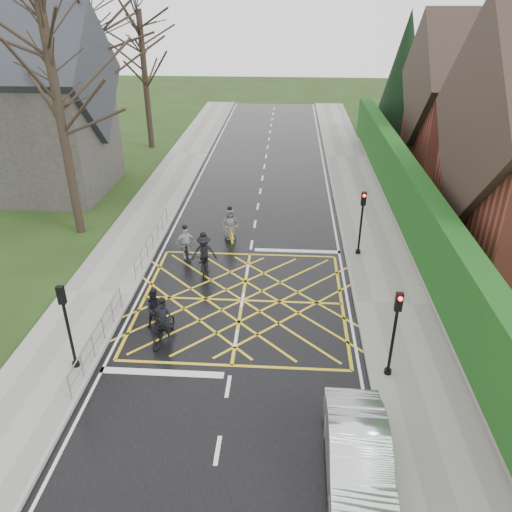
# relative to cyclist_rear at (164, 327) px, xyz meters

# --- Properties ---
(ground) EXTENTS (120.00, 120.00, 0.00)m
(ground) POSITION_rel_cyclist_rear_xyz_m (2.54, 2.76, -0.57)
(ground) COLOR black
(ground) RESTS_ON ground
(road) EXTENTS (9.00, 80.00, 0.01)m
(road) POSITION_rel_cyclist_rear_xyz_m (2.54, 2.76, -0.57)
(road) COLOR black
(road) RESTS_ON ground
(sidewalk_right) EXTENTS (3.00, 80.00, 0.15)m
(sidewalk_right) POSITION_rel_cyclist_rear_xyz_m (8.54, 2.76, -0.50)
(sidewalk_right) COLOR gray
(sidewalk_right) RESTS_ON ground
(sidewalk_left) EXTENTS (3.00, 80.00, 0.15)m
(sidewalk_left) POSITION_rel_cyclist_rear_xyz_m (-3.46, 2.76, -0.50)
(sidewalk_left) COLOR gray
(sidewalk_left) RESTS_ON ground
(stone_wall) EXTENTS (0.50, 38.00, 0.70)m
(stone_wall) POSITION_rel_cyclist_rear_xyz_m (10.29, 8.76, -0.22)
(stone_wall) COLOR slate
(stone_wall) RESTS_ON ground
(hedge) EXTENTS (0.90, 38.00, 2.80)m
(hedge) POSITION_rel_cyclist_rear_xyz_m (10.29, 8.76, 1.53)
(hedge) COLOR #0F3710
(hedge) RESTS_ON stone_wall
(house_far) EXTENTS (9.80, 8.80, 10.30)m
(house_far) POSITION_rel_cyclist_rear_xyz_m (17.29, 20.76, 3.79)
(house_far) COLOR maroon
(house_far) RESTS_ON ground
(conifer) EXTENTS (4.60, 4.60, 10.00)m
(conifer) POSITION_rel_cyclist_rear_xyz_m (13.29, 28.76, 4.42)
(conifer) COLOR black
(conifer) RESTS_ON ground
(church) EXTENTS (8.80, 7.80, 11.00)m
(church) POSITION_rel_cyclist_rear_xyz_m (-11.00, 14.76, 4.36)
(church) COLOR #2D2B28
(church) RESTS_ON ground
(tree_near) EXTENTS (9.24, 9.24, 11.44)m
(tree_near) POSITION_rel_cyclist_rear_xyz_m (-6.46, 8.76, 7.34)
(tree_near) COLOR black
(tree_near) RESTS_ON ground
(tree_mid) EXTENTS (10.08, 10.08, 12.48)m
(tree_mid) POSITION_rel_cyclist_rear_xyz_m (-7.46, 16.76, 8.06)
(tree_mid) COLOR black
(tree_mid) RESTS_ON ground
(tree_far) EXTENTS (8.40, 8.40, 10.40)m
(tree_far) POSITION_rel_cyclist_rear_xyz_m (-6.76, 24.76, 6.62)
(tree_far) COLOR black
(tree_far) RESTS_ON ground
(railing_south) EXTENTS (0.05, 5.04, 1.03)m
(railing_south) POSITION_rel_cyclist_rear_xyz_m (-2.11, -0.74, 0.21)
(railing_south) COLOR slate
(railing_south) RESTS_ON ground
(railing_north) EXTENTS (0.05, 6.04, 1.03)m
(railing_north) POSITION_rel_cyclist_rear_xyz_m (-2.11, 6.76, 0.22)
(railing_north) COLOR slate
(railing_north) RESTS_ON ground
(traffic_light_ne) EXTENTS (0.24, 0.31, 3.21)m
(traffic_light_ne) POSITION_rel_cyclist_rear_xyz_m (7.64, 6.96, 1.09)
(traffic_light_ne) COLOR black
(traffic_light_ne) RESTS_ON ground
(traffic_light_se) EXTENTS (0.24, 0.31, 3.21)m
(traffic_light_se) POSITION_rel_cyclist_rear_xyz_m (7.64, -1.44, 1.09)
(traffic_light_se) COLOR black
(traffic_light_se) RESTS_ON ground
(traffic_light_sw) EXTENTS (0.24, 0.31, 3.21)m
(traffic_light_sw) POSITION_rel_cyclist_rear_xyz_m (-2.56, -1.73, 1.09)
(traffic_light_sw) COLOR black
(traffic_light_sw) RESTS_ON ground
(cyclist_rear) EXTENTS (0.96, 1.89, 1.76)m
(cyclist_rear) POSITION_rel_cyclist_rear_xyz_m (0.00, 0.00, 0.00)
(cyclist_rear) COLOR black
(cyclist_rear) RESTS_ON ground
(cyclist_back) EXTENTS (1.02, 1.69, 1.64)m
(cyclist_back) POSITION_rel_cyclist_rear_xyz_m (-0.49, 0.77, 0.05)
(cyclist_back) COLOR black
(cyclist_back) RESTS_ON ground
(cyclist_mid) EXTENTS (1.19, 2.01, 1.89)m
(cyclist_mid) POSITION_rel_cyclist_rear_xyz_m (0.64, 5.08, 0.12)
(cyclist_mid) COLOR black
(cyclist_mid) RESTS_ON ground
(cyclist_front) EXTENTS (0.98, 1.75, 1.69)m
(cyclist_front) POSITION_rel_cyclist_rear_xyz_m (-0.40, 6.20, 0.05)
(cyclist_front) COLOR black
(cyclist_front) RESTS_ON ground
(cyclist_lead) EXTENTS (1.12, 1.90, 1.75)m
(cyclist_lead) POSITION_rel_cyclist_rear_xyz_m (1.42, 8.39, 0.03)
(cyclist_lead) COLOR yellow
(cyclist_lead) RESTS_ON ground
(car) EXTENTS (1.59, 4.42, 1.45)m
(car) POSITION_rel_cyclist_rear_xyz_m (6.19, -5.34, 0.15)
(car) COLOR silver
(car) RESTS_ON ground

